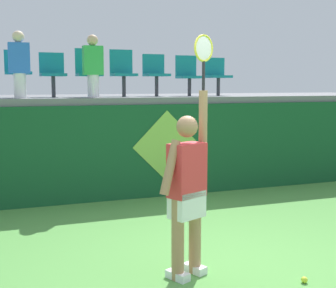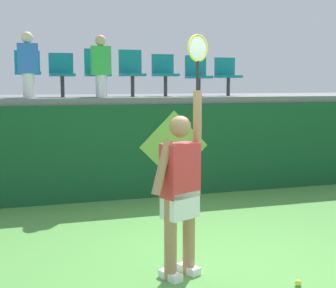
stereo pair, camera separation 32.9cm
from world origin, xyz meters
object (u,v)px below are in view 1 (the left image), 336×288
at_px(stadium_chair_4, 155,72).
at_px(water_bottle, 93,90).
at_px(tennis_ball, 304,280).
at_px(stadium_chair_0, 18,70).
at_px(stadium_chair_2, 88,70).
at_px(spectator_0, 93,65).
at_px(stadium_chair_5, 188,74).
at_px(spectator_1, 19,63).
at_px(tennis_player, 187,187).
at_px(stadium_chair_6, 217,74).
at_px(stadium_chair_3, 123,70).
at_px(stadium_chair_1, 53,72).

bearing_deg(stadium_chair_4, water_bottle, -153.21).
xyz_separation_m(tennis_ball, stadium_chair_0, (-2.43, 4.97, 2.21)).
relative_size(water_bottle, stadium_chair_2, 0.28).
relative_size(stadium_chair_2, spectator_0, 0.82).
xyz_separation_m(stadium_chair_5, spectator_1, (-3.22, -0.46, 0.14)).
xyz_separation_m(tennis_ball, stadium_chair_2, (-1.19, 4.98, 2.22)).
xyz_separation_m(stadium_chair_4, stadium_chair_5, (0.69, 0.00, -0.02)).
bearing_deg(tennis_player, spectator_0, 92.12).
xyz_separation_m(tennis_ball, water_bottle, (-1.25, 4.28, 1.85)).
relative_size(tennis_player, water_bottle, 10.07).
bearing_deg(spectator_0, stadium_chair_6, 9.11).
relative_size(stadium_chair_4, stadium_chair_5, 1.01).
height_order(stadium_chair_2, stadium_chair_5, stadium_chair_2).
height_order(stadium_chair_6, spectator_0, spectator_0).
xyz_separation_m(stadium_chair_2, spectator_0, (-0.00, -0.43, 0.08)).
bearing_deg(spectator_0, stadium_chair_3, 33.43).
distance_m(tennis_ball, stadium_chair_4, 5.43).
bearing_deg(stadium_chair_6, tennis_player, -119.43).
distance_m(stadium_chair_0, stadium_chair_6, 3.86).
height_order(stadium_chair_0, stadium_chair_6, stadium_chair_0).
relative_size(tennis_player, stadium_chair_6, 3.27).
bearing_deg(stadium_chair_1, water_bottle, -49.76).
distance_m(water_bottle, stadium_chair_2, 0.79).
xyz_separation_m(stadium_chair_0, stadium_chair_6, (3.85, -0.00, -0.04)).
bearing_deg(water_bottle, stadium_chair_1, 130.24).
bearing_deg(stadium_chair_6, stadium_chair_0, 179.98).
xyz_separation_m(stadium_chair_4, spectator_1, (-2.54, -0.46, 0.11)).
distance_m(water_bottle, spectator_0, 0.52).
height_order(tennis_player, spectator_1, spectator_1).
height_order(tennis_player, stadium_chair_3, stadium_chair_3).
distance_m(tennis_ball, stadium_chair_1, 5.73).
xyz_separation_m(tennis_player, water_bottle, (-0.21, 3.69, 0.94)).
distance_m(stadium_chair_1, stadium_chair_5, 2.63).
distance_m(stadium_chair_0, stadium_chair_5, 3.22).
distance_m(stadium_chair_3, stadium_chair_5, 1.34).
relative_size(stadium_chair_0, stadium_chair_2, 0.94).
relative_size(water_bottle, stadium_chair_1, 0.31).
relative_size(stadium_chair_0, stadium_chair_1, 1.04).
bearing_deg(spectator_1, spectator_0, 1.57).
relative_size(stadium_chair_1, stadium_chair_2, 0.90).
bearing_deg(stadium_chair_5, tennis_player, -112.76).
xyz_separation_m(tennis_player, stadium_chair_5, (1.84, 4.38, 1.26)).
relative_size(stadium_chair_0, stadium_chair_3, 0.94).
relative_size(stadium_chair_3, stadium_chair_5, 1.10).
bearing_deg(spectator_0, tennis_ball, -75.33).
relative_size(tennis_ball, spectator_1, 0.06).
distance_m(tennis_ball, water_bottle, 4.83).
distance_m(tennis_player, stadium_chair_2, 4.58).
distance_m(stadium_chair_3, stadium_chair_6, 1.97).
distance_m(stadium_chair_5, stadium_chair_6, 0.63).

